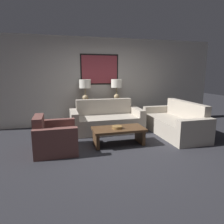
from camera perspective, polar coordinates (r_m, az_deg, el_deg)
ground_plane at (r=4.27m, az=3.15°, el=-10.95°), size 20.00×20.00×0.00m
back_wall at (r=6.33m, az=-3.62°, el=8.68°), size 7.71×0.12×2.65m
console_table at (r=6.19m, az=-3.03°, el=-0.30°), size 1.46×0.37×0.75m
table_lamp_left at (r=6.00m, az=-7.69°, el=7.23°), size 0.34×0.34×0.66m
table_lamp_right at (r=6.20m, az=1.32°, el=7.45°), size 0.34×0.34×0.66m
couch_by_back_wall at (r=5.57m, az=-1.59°, el=-2.50°), size 1.96×0.89×0.86m
couch_by_side at (r=5.52m, az=17.58°, el=-3.16°), size 0.89×1.96×0.86m
coffee_table at (r=4.53m, az=1.90°, el=-5.81°), size 1.17×0.60×0.39m
decorative_bowl at (r=4.46m, az=1.47°, el=-4.37°), size 0.23×0.23×0.06m
armchair_near_back_wall at (r=4.33m, az=-16.07°, el=-7.19°), size 0.83×0.92×0.76m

